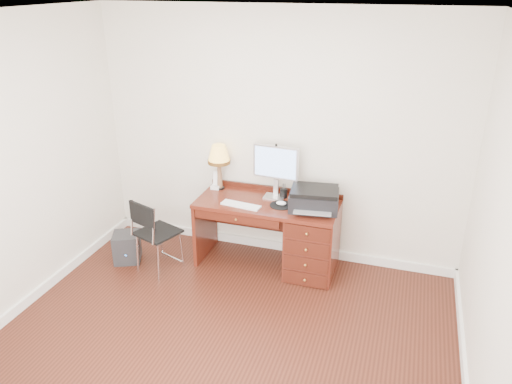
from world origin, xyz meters
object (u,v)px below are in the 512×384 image
(equipment_box, at_px, (127,247))
(leg_lamp, at_px, (219,157))
(chair, at_px, (155,230))
(monitor, at_px, (276,165))
(phone, at_px, (216,183))
(printer, at_px, (314,199))
(desk, at_px, (297,234))

(equipment_box, bearing_deg, leg_lamp, 9.51)
(chair, xyz_separation_m, equipment_box, (-0.43, 0.10, -0.34))
(chair, height_order, equipment_box, chair)
(monitor, bearing_deg, phone, -176.33)
(printer, height_order, chair, printer)
(leg_lamp, bearing_deg, printer, -9.77)
(monitor, bearing_deg, desk, -24.33)
(printer, height_order, phone, printer)
(desk, bearing_deg, chair, -159.64)
(monitor, bearing_deg, equipment_box, -155.13)
(printer, bearing_deg, chair, -169.53)
(desk, height_order, leg_lamp, leg_lamp)
(desk, xyz_separation_m, printer, (0.17, -0.01, 0.44))
(monitor, bearing_deg, printer, -15.56)
(monitor, distance_m, leg_lamp, 0.65)
(monitor, height_order, equipment_box, monitor)
(desk, distance_m, printer, 0.48)
(printer, bearing_deg, equipment_box, -176.05)
(desk, distance_m, equipment_box, 1.89)
(monitor, height_order, chair, monitor)
(chair, bearing_deg, printer, 38.17)
(printer, xyz_separation_m, chair, (-1.57, -0.51, -0.35))
(monitor, relative_size, printer, 1.06)
(desk, height_order, equipment_box, desk)
(monitor, distance_m, equipment_box, 1.90)
(monitor, relative_size, phone, 2.79)
(phone, relative_size, equipment_box, 0.62)
(printer, xyz_separation_m, equipment_box, (-2.00, -0.41, -0.69))
(desk, bearing_deg, phone, 170.27)
(monitor, xyz_separation_m, phone, (-0.69, 0.01, -0.30))
(phone, bearing_deg, leg_lamp, 17.06)
(equipment_box, bearing_deg, phone, 10.15)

